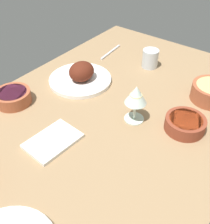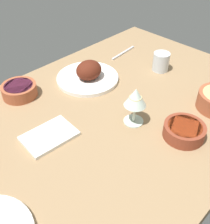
{
  "view_description": "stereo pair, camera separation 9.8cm",
  "coord_description": "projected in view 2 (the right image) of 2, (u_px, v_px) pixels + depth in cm",
  "views": [
    {
      "loc": [
        -59.96,
        -45.59,
        68.12
      ],
      "look_at": [
        0.0,
        0.0,
        6.0
      ],
      "focal_mm": 44.16,
      "sensor_mm": 36.0,
      "label": 1
    },
    {
      "loc": [
        -53.57,
        -52.95,
        68.12
      ],
      "look_at": [
        0.0,
        0.0,
        6.0
      ],
      "focal_mm": 44.16,
      "sensor_mm": 36.0,
      "label": 2
    }
  ],
  "objects": [
    {
      "name": "water_tumbler",
      "position": [
        161.0,
        62.0,
        1.21
      ],
      "size": [
        7.18,
        7.18,
        8.18
      ],
      "primitive_type": "cylinder",
      "color": "silver",
      "rests_on": "dining_table"
    },
    {
      "name": "wine_glass",
      "position": [
        135.0,
        99.0,
        0.9
      ],
      "size": [
        7.6,
        7.6,
        14.0
      ],
      "color": "silver",
      "rests_on": "dining_table"
    },
    {
      "name": "dining_table",
      "position": [
        105.0,
        120.0,
        1.0
      ],
      "size": [
        140.0,
        90.0,
        4.0
      ],
      "primitive_type": "cube",
      "color": "#937551",
      "rests_on": "ground"
    },
    {
      "name": "spoon_loose",
      "position": [
        123.0,
        53.0,
        1.36
      ],
      "size": [
        17.25,
        2.4,
        0.8
      ],
      "primitive_type": "cube",
      "rotation": [
        0.0,
        0.0,
        0.09
      ],
      "color": "silver",
      "rests_on": "dining_table"
    },
    {
      "name": "folded_napkin",
      "position": [
        49.0,
        136.0,
        0.9
      ],
      "size": [
        17.75,
        12.97,
        1.2
      ],
      "primitive_type": "cube",
      "rotation": [
        0.0,
        0.0,
        -0.07
      ],
      "color": "white",
      "rests_on": "dining_table"
    },
    {
      "name": "plate_far_side",
      "position": [
        88.0,
        75.0,
        1.16
      ],
      "size": [
        26.15,
        26.15,
        9.1
      ],
      "color": "white",
      "rests_on": "dining_table"
    },
    {
      "name": "bowl_sauce",
      "position": [
        184.0,
        130.0,
        0.9
      ],
      "size": [
        13.56,
        13.56,
        4.54
      ],
      "color": "brown",
      "rests_on": "dining_table"
    },
    {
      "name": "bowl_onions",
      "position": [
        19.0,
        90.0,
        1.07
      ],
      "size": [
        13.5,
        13.5,
        4.87
      ],
      "color": "#A35133",
      "rests_on": "dining_table"
    }
  ]
}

